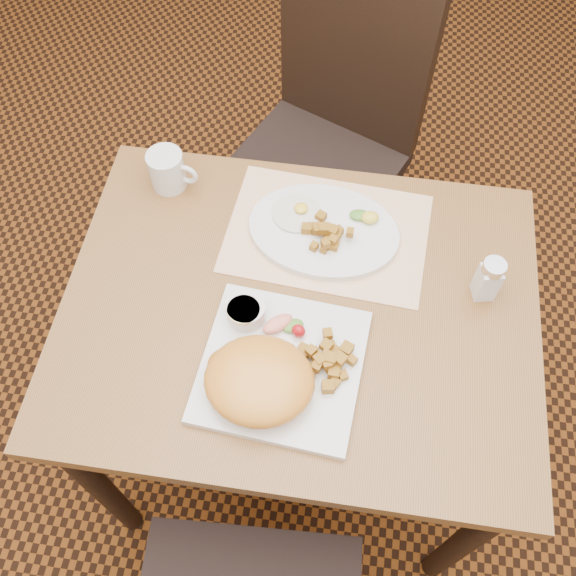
# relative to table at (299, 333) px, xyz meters

# --- Properties ---
(ground) EXTENTS (8.00, 8.00, 0.00)m
(ground) POSITION_rel_table_xyz_m (0.00, 0.00, -0.64)
(ground) COLOR black
(ground) RESTS_ON ground
(table) EXTENTS (0.90, 0.70, 0.75)m
(table) POSITION_rel_table_xyz_m (0.00, 0.00, 0.00)
(table) COLOR brown
(table) RESTS_ON ground
(chair_far) EXTENTS (0.56, 0.56, 0.97)m
(chair_far) POSITION_rel_table_xyz_m (-0.01, 0.67, -0.10)
(chair_far) COLOR black
(chair_far) RESTS_ON ground
(placemat) EXTENTS (0.42, 0.31, 0.00)m
(placemat) POSITION_rel_table_xyz_m (0.03, 0.18, 0.11)
(placemat) COLOR white
(placemat) RESTS_ON table
(plate_square) EXTENTS (0.30, 0.30, 0.02)m
(plate_square) POSITION_rel_table_xyz_m (-0.01, -0.13, 0.12)
(plate_square) COLOR silver
(plate_square) RESTS_ON table
(plate_oval) EXTENTS (0.32, 0.25, 0.02)m
(plate_oval) POSITION_rel_table_xyz_m (0.03, 0.17, 0.12)
(plate_oval) COLOR silver
(plate_oval) RESTS_ON placemat
(hollandaise_mound) EXTENTS (0.19, 0.17, 0.07)m
(hollandaise_mound) POSITION_rel_table_xyz_m (-0.05, -0.18, 0.16)
(hollandaise_mound) COLOR orange
(hollandaise_mound) RESTS_ON plate_square
(ramekin) EXTENTS (0.07, 0.08, 0.04)m
(ramekin) POSITION_rel_table_xyz_m (-0.09, -0.04, 0.15)
(ramekin) COLOR silver
(ramekin) RESTS_ON plate_square
(garnish_sq) EXTENTS (0.09, 0.06, 0.03)m
(garnish_sq) POSITION_rel_table_xyz_m (-0.02, -0.06, 0.14)
(garnish_sq) COLOR #387223
(garnish_sq) RESTS_ON plate_square
(fried_egg) EXTENTS (0.10, 0.10, 0.02)m
(fried_egg) POSITION_rel_table_xyz_m (-0.03, 0.20, 0.13)
(fried_egg) COLOR white
(fried_egg) RESTS_ON plate_oval
(garnish_ov) EXTENTS (0.06, 0.04, 0.02)m
(garnish_ov) POSITION_rel_table_xyz_m (0.11, 0.21, 0.14)
(garnish_ov) COLOR #387223
(garnish_ov) RESTS_ON plate_oval
(salt_shaker) EXTENTS (0.05, 0.05, 0.10)m
(salt_shaker) POSITION_rel_table_xyz_m (0.34, 0.08, 0.16)
(salt_shaker) COLOR white
(salt_shaker) RESTS_ON table
(coffee_mug) EXTENTS (0.11, 0.08, 0.08)m
(coffee_mug) POSITION_rel_table_xyz_m (-0.31, 0.26, 0.15)
(coffee_mug) COLOR silver
(coffee_mug) RESTS_ON table
(home_fries_sq) EXTENTS (0.11, 0.12, 0.03)m
(home_fries_sq) POSITION_rel_table_xyz_m (0.07, -0.12, 0.14)
(home_fries_sq) COLOR #AD751B
(home_fries_sq) RESTS_ON plate_square
(home_fries_ov) EXTENTS (0.10, 0.10, 0.03)m
(home_fries_ov) POSITION_rel_table_xyz_m (0.03, 0.15, 0.14)
(home_fries_ov) COLOR #AD751B
(home_fries_ov) RESTS_ON plate_oval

